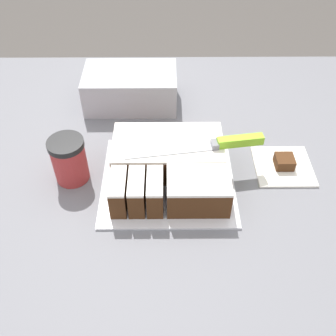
% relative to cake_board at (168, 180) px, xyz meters
% --- Properties ---
extents(ground_plane, '(8.00, 8.00, 0.00)m').
position_rel_cake_board_xyz_m(ground_plane, '(0.07, 0.05, -0.92)').
color(ground_plane, '#4C4742').
extents(countertop, '(1.40, 1.10, 0.92)m').
position_rel_cake_board_xyz_m(countertop, '(0.07, 0.05, -0.46)').
color(countertop, slate).
rests_on(countertop, ground_plane).
extents(cake_board, '(0.32, 0.30, 0.01)m').
position_rel_cake_board_xyz_m(cake_board, '(0.00, 0.00, 0.00)').
color(cake_board, silver).
rests_on(cake_board, countertop).
extents(cake, '(0.27, 0.24, 0.08)m').
position_rel_cake_board_xyz_m(cake, '(0.00, 0.00, 0.04)').
color(cake, '#472814').
rests_on(cake, cake_board).
extents(knife, '(0.33, 0.07, 0.02)m').
position_rel_cake_board_xyz_m(knife, '(0.13, 0.03, 0.09)').
color(knife, silver).
rests_on(knife, cake).
extents(coffee_cup, '(0.09, 0.09, 0.12)m').
position_rel_cake_board_xyz_m(coffee_cup, '(-0.24, 0.02, 0.06)').
color(coffee_cup, '#B23333').
rests_on(coffee_cup, countertop).
extents(paper_napkin, '(0.14, 0.14, 0.01)m').
position_rel_cake_board_xyz_m(paper_napkin, '(0.29, 0.05, 0.00)').
color(paper_napkin, white).
rests_on(paper_napkin, countertop).
extents(brownie, '(0.05, 0.05, 0.03)m').
position_rel_cake_board_xyz_m(brownie, '(0.29, 0.05, 0.02)').
color(brownie, '#472814').
rests_on(brownie, paper_napkin).
extents(storage_box, '(0.27, 0.16, 0.10)m').
position_rel_cake_board_xyz_m(storage_box, '(-0.11, 0.33, 0.05)').
color(storage_box, '#B2B2B7').
rests_on(storage_box, countertop).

